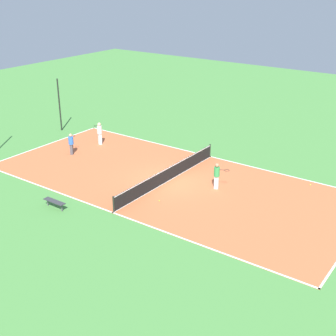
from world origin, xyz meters
The scene contains 10 objects.
ground_plane centered at (0.00, 0.00, 0.00)m, with size 80.00×80.00×0.00m, color #47843D.
court_surface centered at (0.00, 0.00, 0.01)m, with size 10.52×23.06×0.02m.
tennis_net centered at (0.00, 0.00, 0.51)m, with size 10.32×0.10×0.95m.
bench centered at (-6.67, 3.00, 0.38)m, with size 0.36×1.46×0.45m.
player_far_green centered at (0.78, -3.06, 0.97)m, with size 0.67×0.99×1.66m.
player_near_white centered at (2.51, 8.19, 1.02)m, with size 0.62×0.99×1.73m.
player_near_blue centered at (-0.24, 8.38, 0.92)m, with size 0.97×0.78×1.57m.
tennis_ball_midcourt centered at (-2.62, -1.26, 0.06)m, with size 0.07×0.07×0.07m, color #CCE033.
tennis_ball_far_baseline centered at (4.59, -7.55, 0.06)m, with size 0.07×0.07×0.07m, color #CCE033.
fence_post_back_right centered at (3.25, 13.27, 2.16)m, with size 0.12×0.12×4.33m.
Camera 1 is at (-21.88, -15.68, 12.16)m, focal length 50.00 mm.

